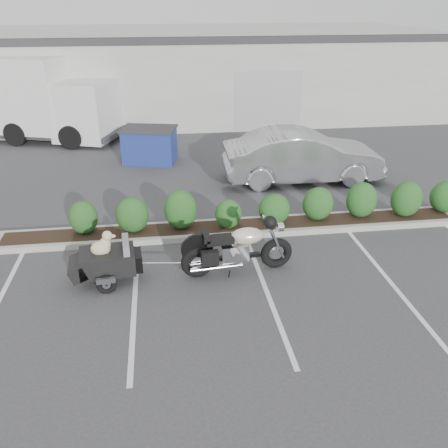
{
  "coord_description": "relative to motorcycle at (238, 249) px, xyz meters",
  "views": [
    {
      "loc": [
        -0.79,
        -8.68,
        5.52
      ],
      "look_at": [
        0.55,
        1.1,
        0.75
      ],
      "focal_mm": 38.0,
      "sensor_mm": 36.0,
      "label": 1
    }
  ],
  "objects": [
    {
      "name": "building",
      "position": [
        -0.72,
        16.82,
        1.42
      ],
      "size": [
        26.0,
        10.0,
        4.0
      ],
      "primitive_type": "cube",
      "color": "#9EA099",
      "rests_on": "ground"
    },
    {
      "name": "dumpster",
      "position": [
        -1.92,
        8.07,
        0.06
      ],
      "size": [
        2.15,
        1.7,
        1.26
      ],
      "rotation": [
        0.0,
        0.0,
        -0.23
      ],
      "color": "navy",
      "rests_on": "ground"
    },
    {
      "name": "pet_trailer",
      "position": [
        -2.79,
        0.02,
        -0.07
      ],
      "size": [
        2.02,
        1.13,
        1.19
      ],
      "rotation": [
        0.0,
        0.0,
        0.09
      ],
      "color": "black",
      "rests_on": "ground"
    },
    {
      "name": "delivery_truck",
      "position": [
        -6.76,
        11.93,
        1.04
      ],
      "size": [
        7.71,
        4.6,
        3.37
      ],
      "rotation": [
        0.0,
        0.0,
        -0.33
      ],
      "color": "silver",
      "rests_on": "ground"
    },
    {
      "name": "sedan",
      "position": [
        3.01,
        5.4,
        0.26
      ],
      "size": [
        5.12,
        1.87,
        1.68
      ],
      "primitive_type": "imported",
      "rotation": [
        0.0,
        0.0,
        1.55
      ],
      "color": "#B6B5BC",
      "rests_on": "ground"
    },
    {
      "name": "ground",
      "position": [
        -0.72,
        -0.18,
        -0.58
      ],
      "size": [
        90.0,
        90.0,
        0.0
      ],
      "primitive_type": "plane",
      "color": "#38383A",
      "rests_on": "ground"
    },
    {
      "name": "motorcycle",
      "position": [
        0.0,
        0.0,
        0.0
      ],
      "size": [
        2.51,
        0.89,
        1.44
      ],
      "rotation": [
        0.0,
        0.0,
        0.09
      ],
      "color": "black",
      "rests_on": "ground"
    },
    {
      "name": "planter_kerb",
      "position": [
        0.28,
        2.02,
        -0.5
      ],
      "size": [
        12.0,
        1.0,
        0.15
      ],
      "primitive_type": "cube",
      "color": "#9E9E93",
      "rests_on": "ground"
    }
  ]
}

